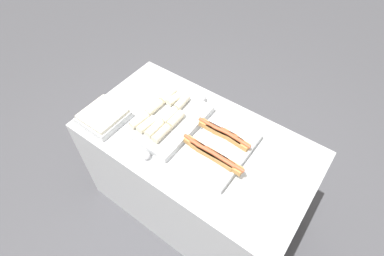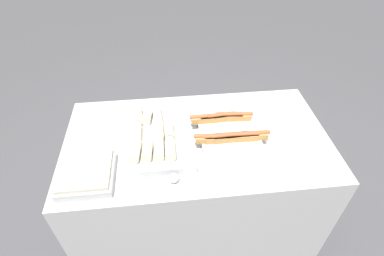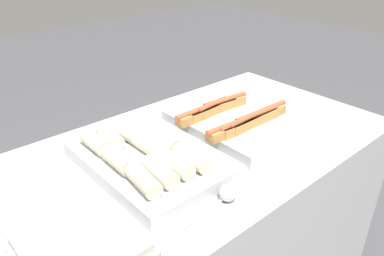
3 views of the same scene
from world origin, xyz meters
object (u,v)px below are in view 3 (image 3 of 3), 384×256
(tray_wraps, at_px, (148,158))
(serving_spoon_near, at_px, (225,195))
(tray_side_front, at_px, (82,252))
(serving_spoon_far, at_px, (117,125))
(tray_hotdogs, at_px, (231,121))

(tray_wraps, bearing_deg, serving_spoon_near, -77.37)
(tray_wraps, relative_size, serving_spoon_near, 2.49)
(tray_side_front, relative_size, serving_spoon_near, 1.28)
(tray_side_front, bearing_deg, serving_spoon_near, -8.56)
(tray_wraps, height_order, serving_spoon_near, tray_wraps)
(tray_wraps, bearing_deg, serving_spoon_far, 78.45)
(tray_side_front, height_order, serving_spoon_near, tray_side_front)
(tray_hotdogs, distance_m, tray_wraps, 0.40)
(tray_hotdogs, bearing_deg, tray_side_front, -162.92)
(tray_wraps, xyz_separation_m, serving_spoon_near, (0.07, -0.29, -0.02))
(tray_hotdogs, relative_size, tray_wraps, 0.92)
(tray_hotdogs, xyz_separation_m, serving_spoon_far, (-0.34, 0.30, -0.02))
(serving_spoon_near, bearing_deg, tray_wraps, 102.63)
(serving_spoon_far, bearing_deg, tray_side_front, -127.96)
(tray_side_front, distance_m, serving_spoon_far, 0.67)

